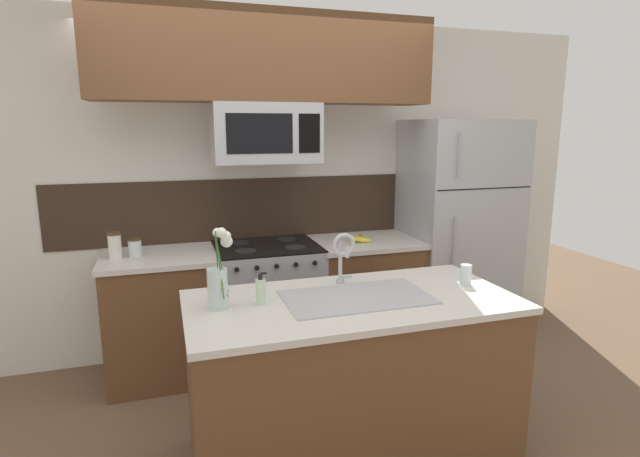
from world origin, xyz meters
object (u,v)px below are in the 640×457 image
microwave (265,133)px  storage_jar_tall (115,246)px  stove_range (268,304)px  flower_vase (219,281)px  storage_jar_medium (135,247)px  spare_glass (466,275)px  refrigerator (456,231)px  sink_faucet (343,251)px  banana_bunch (360,239)px  dish_soap_bottle (261,291)px

microwave → storage_jar_tall: size_ratio=4.09×
stove_range → flower_vase: 1.40m
microwave → flower_vase: (-0.48, -1.16, -0.70)m
microwave → storage_jar_medium: 1.20m
spare_glass → flower_vase: flower_vase is taller
stove_range → refrigerator: size_ratio=0.50×
storage_jar_medium → sink_faucet: size_ratio=0.40×
storage_jar_tall → sink_faucet: 1.63m
flower_vase → microwave: bearing=67.6°
stove_range → microwave: size_ratio=1.25×
storage_jar_tall → storage_jar_medium: (0.12, 0.03, -0.03)m
microwave → banana_bunch: size_ratio=3.90×
storage_jar_tall → microwave: bearing=-0.2°
refrigerator → storage_jar_tall: refrigerator is taller
stove_range → spare_glass: spare_glass is taller
microwave → refrigerator: (1.62, 0.04, -0.82)m
flower_vase → storage_jar_medium: bearing=110.3°
storage_jar_medium → flower_vase: (0.44, -1.20, 0.08)m
stove_range → spare_glass: 1.60m
refrigerator → banana_bunch: refrigerator is taller
storage_jar_medium → banana_bunch: storage_jar_medium is taller
spare_glass → flower_vase: bearing=178.3°
spare_glass → sink_faucet: bearing=164.3°
sink_faucet → spare_glass: bearing=-15.7°
stove_range → sink_faucet: size_ratio=3.04×
spare_glass → dish_soap_bottle: bearing=178.4°
flower_vase → refrigerator: bearing=29.8°
banana_bunch → dish_soap_bottle: (-1.00, -1.13, 0.05)m
banana_bunch → spare_glass: bearing=-81.7°
microwave → banana_bunch: bearing=-3.1°
microwave → sink_faucet: microwave is taller
banana_bunch → spare_glass: (0.17, -1.16, 0.04)m
storage_jar_medium → spare_glass: bearing=-34.3°
stove_range → storage_jar_tall: 1.18m
storage_jar_tall → storage_jar_medium: bearing=15.6°
stove_range → sink_faucet: bearing=-77.9°
refrigerator → storage_jar_medium: refrigerator is taller
microwave → storage_jar_tall: microwave is taller
microwave → flower_vase: 1.43m
refrigerator → spare_glass: size_ratio=15.94×
storage_jar_tall → banana_bunch: bearing=-1.4°
stove_range → spare_glass: (0.89, -1.22, 0.51)m
storage_jar_medium → sink_faucet: (1.14, -1.05, 0.14)m
sink_faucet → dish_soap_bottle: size_ratio=1.85×
stove_range → sink_faucet: 1.24m
microwave → sink_faucet: bearing=-77.7°
storage_jar_medium → dish_soap_bottle: (0.65, -1.21, 0.01)m
storage_jar_tall → dish_soap_bottle: (0.77, -1.17, -0.02)m
microwave → sink_faucet: size_ratio=2.43×
stove_range → storage_jar_tall: (-1.04, -0.02, 0.54)m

